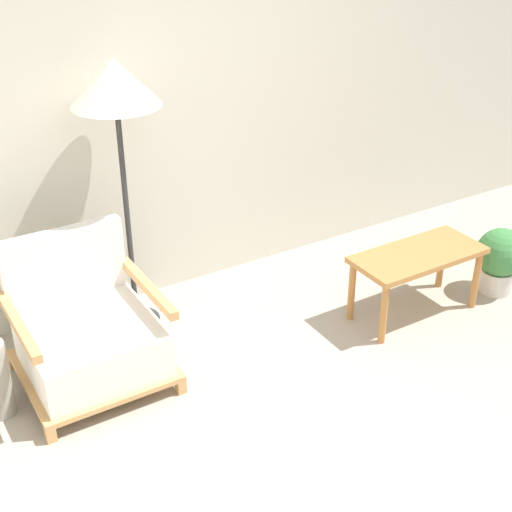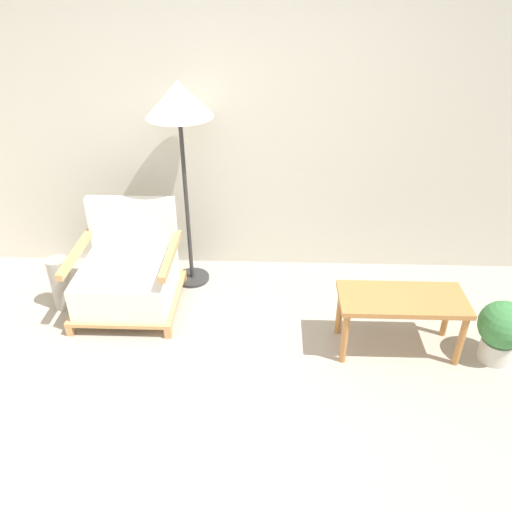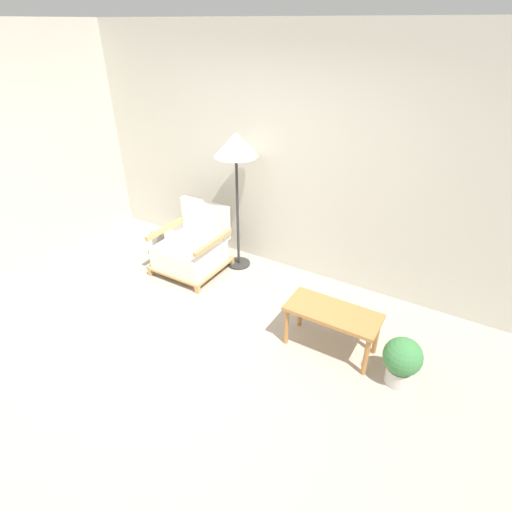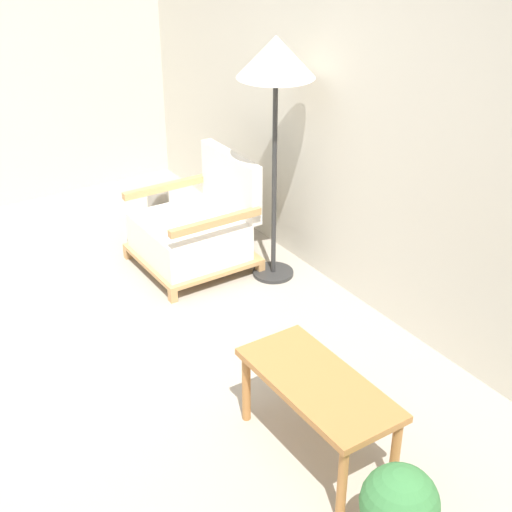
% 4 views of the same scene
% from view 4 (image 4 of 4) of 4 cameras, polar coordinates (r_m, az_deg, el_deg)
% --- Properties ---
extents(ground_plane, '(14.00, 14.00, 0.00)m').
position_cam_4_polar(ground_plane, '(4.03, -15.41, -11.08)').
color(ground_plane, '#A89E8E').
extents(wall_back, '(8.00, 0.06, 2.70)m').
position_cam_4_polar(wall_back, '(4.32, 9.09, 12.66)').
color(wall_back, beige).
rests_on(wall_back, ground_plane).
extents(armchair, '(0.77, 0.74, 0.79)m').
position_cam_4_polar(armchair, '(5.03, -4.85, 2.13)').
color(armchair, tan).
rests_on(armchair, ground_plane).
extents(floor_lamp, '(0.49, 0.49, 1.64)m').
position_cam_4_polar(floor_lamp, '(4.47, 1.60, 14.86)').
color(floor_lamp, '#2D2D2D').
rests_on(floor_lamp, ground_plane).
extents(coffee_table, '(0.84, 0.38, 0.43)m').
position_cam_4_polar(coffee_table, '(3.38, 4.95, -10.72)').
color(coffee_table, '#B2753D').
rests_on(coffee_table, ground_plane).
extents(vase, '(0.16, 0.16, 0.43)m').
position_cam_4_polar(vase, '(5.46, -7.76, 3.43)').
color(vase, '#9E998E').
rests_on(vase, ground_plane).
extents(potted_plant, '(0.32, 0.32, 0.45)m').
position_cam_4_polar(potted_plant, '(3.06, 11.33, -19.33)').
color(potted_plant, beige).
rests_on(potted_plant, ground_plane).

